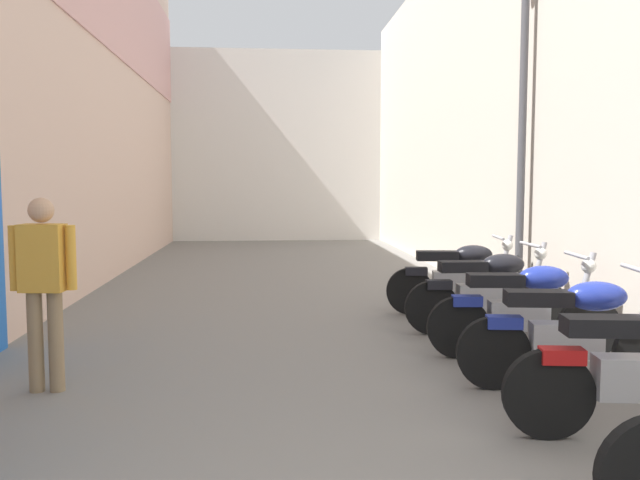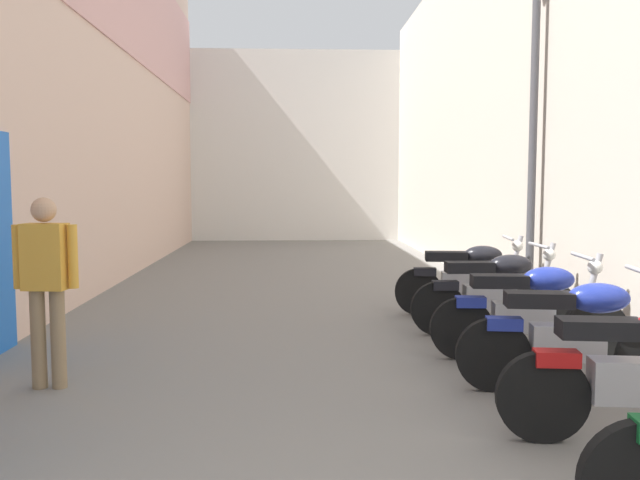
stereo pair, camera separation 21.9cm
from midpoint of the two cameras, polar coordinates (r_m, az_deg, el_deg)
ground_plane at (r=8.18m, az=-0.76°, el=-6.92°), size 34.61×34.61×0.00m
building_left at (r=10.57m, az=-19.70°, el=15.13°), size 0.45×18.61×7.15m
building_right at (r=10.68m, az=17.02°, el=12.10°), size 0.45×18.61×6.10m
building_far_end at (r=20.34m, az=-1.87°, el=8.05°), size 9.11×2.00×5.57m
motorcycle_fourth at (r=5.66m, az=22.42°, el=-7.47°), size 1.84×0.58×1.04m
motorcycle_fifth at (r=6.56m, az=18.73°, el=-5.68°), size 1.85×0.58×1.04m
motorcycle_sixth at (r=7.54m, az=15.82°, el=-4.26°), size 1.85×0.58×1.04m
motorcycle_seventh at (r=8.54m, az=13.58°, el=-3.14°), size 1.85×0.58×1.04m
pedestrian_further_down at (r=5.73m, az=-21.78°, el=-3.08°), size 0.52×0.23×1.57m
street_lamp at (r=8.81m, az=18.38°, el=13.05°), size 0.79×0.18×5.11m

